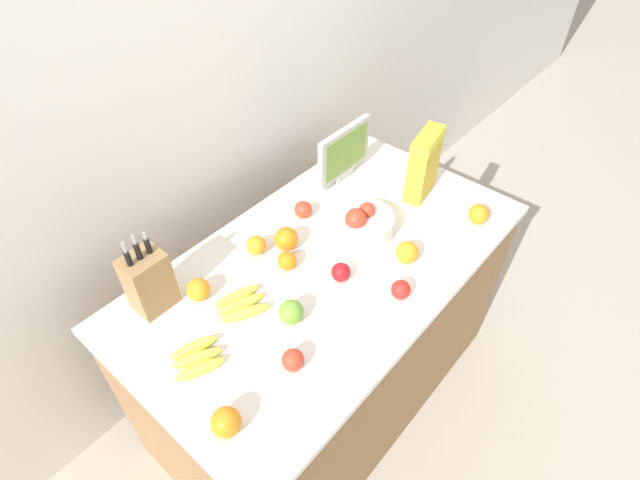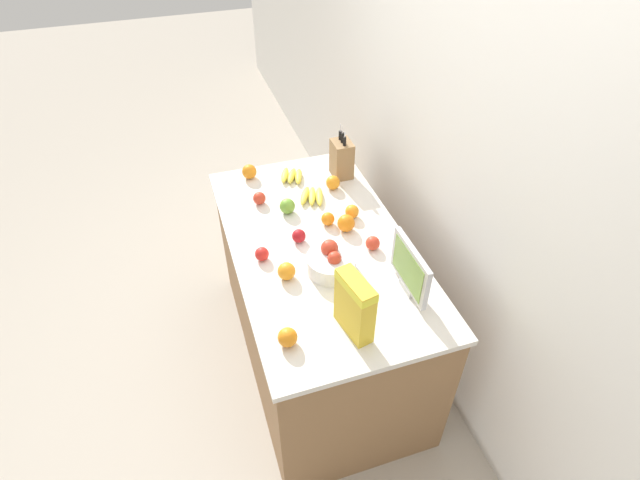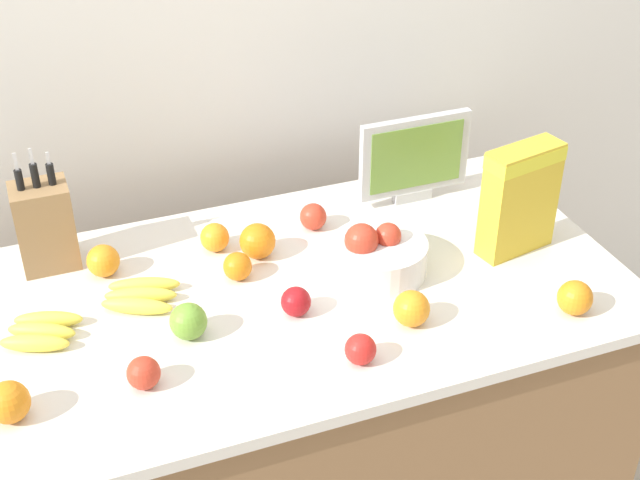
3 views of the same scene
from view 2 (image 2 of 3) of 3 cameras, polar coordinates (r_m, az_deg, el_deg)
ground_plane at (r=3.15m, az=-0.10°, el=-12.70°), size 14.00×14.00×0.00m
wall_back at (r=2.49m, az=14.37°, el=9.71°), size 9.00×0.06×2.60m
counter at (r=2.80m, az=-0.12°, el=-7.21°), size 1.56×0.86×0.90m
knife_block at (r=2.91m, az=2.49°, el=9.27°), size 0.13×0.11×0.32m
small_monitor at (r=2.19m, az=10.23°, el=-3.25°), size 0.31×0.03×0.25m
cereal_box at (r=1.99m, az=3.99°, el=-7.29°), size 0.21×0.11×0.28m
fruit_bowl at (r=2.31m, az=1.31°, el=-2.49°), size 0.23×0.23×0.14m
banana_bunch_left at (r=2.76m, az=-0.91°, el=5.05°), size 0.20×0.17×0.04m
banana_bunch_right at (r=2.93m, az=-3.25°, el=7.35°), size 0.19×0.16×0.04m
apple_by_knife_block at (r=2.65m, az=-3.76°, el=3.89°), size 0.08×0.08×0.08m
apple_middle at (r=2.47m, az=-2.43°, el=0.46°), size 0.07×0.07×0.07m
apple_rear at (r=2.44m, az=6.04°, el=-0.36°), size 0.07×0.07×0.07m
apple_near_bananas at (r=2.73m, az=-6.95°, el=4.76°), size 0.07×0.07×0.07m
apple_rightmost at (r=2.39m, az=-6.66°, el=-1.59°), size 0.07×0.07×0.07m
orange_by_cereal at (r=2.83m, az=1.49°, el=6.58°), size 0.08×0.08×0.08m
orange_back_center at (r=2.28m, az=-3.85°, el=-3.57°), size 0.08×0.08×0.08m
orange_mid_right at (r=2.62m, az=3.68°, el=3.28°), size 0.07×0.07×0.07m
orange_front_right at (r=2.57m, az=0.90°, el=2.43°), size 0.07×0.07×0.07m
orange_near_bowl at (r=2.53m, az=3.01°, el=1.94°), size 0.09×0.09×0.09m
orange_front_center at (r=2.94m, az=-8.08°, el=7.74°), size 0.08×0.08×0.08m
orange_mid_left at (r=2.03m, az=-3.73°, el=-11.03°), size 0.08×0.08×0.08m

